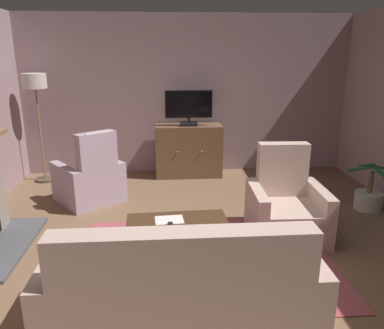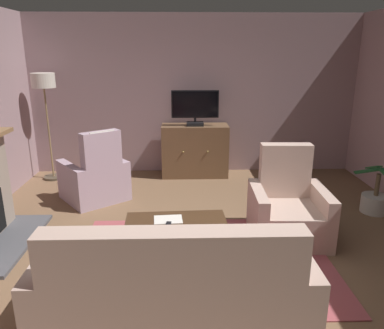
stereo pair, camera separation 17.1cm
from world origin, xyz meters
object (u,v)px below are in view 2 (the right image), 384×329
object	(u,v)px
floor_lamp	(45,94)
armchair_in_far_corner	(95,179)
cat	(87,243)
television	(195,107)
coffee_table	(176,226)
folded_newspaper	(168,219)
sofa_floral	(174,294)
armchair_near_window	(288,210)
potted_plant_small_fern_corner	(375,201)
tv_cabinet	(195,152)
tv_remote	(168,226)

from	to	relation	value
floor_lamp	armchair_in_far_corner	bearing A→B (deg)	-46.46
cat	floor_lamp	xyz separation A→B (m)	(-1.20, 2.56, 1.39)
television	cat	distance (m)	3.15
coffee_table	folded_newspaper	bearing A→B (deg)	151.42
sofa_floral	armchair_near_window	size ratio (longest dim) A/B	1.95
potted_plant_small_fern_corner	television	bearing A→B (deg)	145.86
coffee_table	armchair_near_window	bearing A→B (deg)	20.19
cat	sofa_floral	bearing A→B (deg)	-52.40
tv_cabinet	potted_plant_small_fern_corner	distance (m)	3.01
armchair_near_window	folded_newspaper	bearing A→B (deg)	-162.61
potted_plant_small_fern_corner	floor_lamp	bearing A→B (deg)	162.05
sofa_floral	potted_plant_small_fern_corner	world-z (taller)	sofa_floral
television	tv_remote	distance (m)	3.09
tv_cabinet	potted_plant_small_fern_corner	bearing A→B (deg)	-34.98
potted_plant_small_fern_corner	floor_lamp	xyz separation A→B (m)	(-4.98, 1.61, 1.32)
television	armchair_near_window	xyz separation A→B (m)	(1.03, -2.34, -0.91)
tv_cabinet	armchair_near_window	bearing A→B (deg)	-66.76
folded_newspaper	sofa_floral	bearing A→B (deg)	-90.09
armchair_in_far_corner	cat	world-z (taller)	armchair_in_far_corner
floor_lamp	folded_newspaper	bearing A→B (deg)	-52.04
television	floor_lamp	bearing A→B (deg)	-178.77
sofa_floral	floor_lamp	world-z (taller)	floor_lamp
tv_cabinet	folded_newspaper	bearing A→B (deg)	-97.80
tv_cabinet	potted_plant_small_fern_corner	size ratio (longest dim) A/B	1.58
tv_cabinet	armchair_in_far_corner	xyz separation A→B (m)	(-1.53, -1.14, -0.10)
tv_remote	tv_cabinet	bearing A→B (deg)	179.52
folded_newspaper	sofa_floral	size ratio (longest dim) A/B	0.14
tv_remote	television	bearing A→B (deg)	179.39
television	coffee_table	xyz separation A→B (m)	(-0.30, -2.83, -0.86)
coffee_table	folded_newspaper	xyz separation A→B (m)	(-0.08, 0.05, 0.05)
cat	tv_remote	bearing A→B (deg)	-19.99
coffee_table	armchair_near_window	xyz separation A→B (m)	(1.33, 0.49, -0.06)
television	cat	xyz separation A→B (m)	(-1.32, -2.62, -1.16)
sofa_floral	armchair_in_far_corner	bearing A→B (deg)	113.37
coffee_table	cat	xyz separation A→B (m)	(-1.02, 0.22, -0.30)
tv_cabinet	armchair_in_far_corner	size ratio (longest dim) A/B	1.02
tv_cabinet	cat	distance (m)	3.00
sofa_floral	armchair_near_window	xyz separation A→B (m)	(1.34, 1.59, -0.00)
coffee_table	sofa_floral	size ratio (longest dim) A/B	0.51
folded_newspaper	potted_plant_small_fern_corner	distance (m)	3.07
sofa_floral	cat	bearing A→B (deg)	127.60
folded_newspaper	armchair_near_window	world-z (taller)	armchair_near_window
tv_cabinet	tv_remote	distance (m)	3.03
armchair_near_window	cat	xyz separation A→B (m)	(-2.35, -0.27, -0.25)
tv_cabinet	cat	size ratio (longest dim) A/B	1.61
tv_cabinet	armchair_near_window	size ratio (longest dim) A/B	1.08
armchair_near_window	potted_plant_small_fern_corner	world-z (taller)	armchair_near_window
television	coffee_table	size ratio (longest dim) A/B	0.74
tv_remote	armchair_in_far_corner	bearing A→B (deg)	-141.54
coffee_table	sofa_floral	bearing A→B (deg)	-90.17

